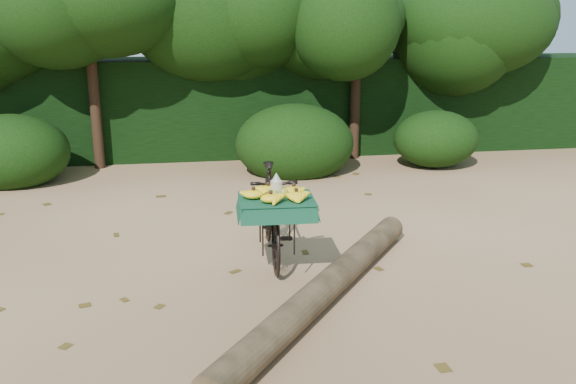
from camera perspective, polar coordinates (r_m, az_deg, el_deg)
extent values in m
plane|color=tan|center=(6.10, -6.21, -8.19)|extent=(80.00, 80.00, 0.00)
imported|color=black|center=(6.47, -1.57, -2.00)|extent=(0.55, 1.68, 0.99)
cube|color=black|center=(5.81, -1.08, -0.78)|extent=(0.38, 0.46, 0.02)
cube|color=#12442E|center=(5.80, -1.08, -0.63)|extent=(0.75, 0.63, 0.01)
ellipsoid|color=olive|center=(5.80, -0.40, -0.12)|extent=(0.10, 0.08, 0.10)
ellipsoid|color=olive|center=(5.84, -1.47, -0.01)|extent=(0.10, 0.08, 0.10)
ellipsoid|color=olive|center=(5.74, -1.38, -0.29)|extent=(0.10, 0.08, 0.10)
cylinder|color=#EAE5C6|center=(5.79, -1.10, 0.33)|extent=(0.12, 0.12, 0.15)
cylinder|color=brown|center=(5.60, 3.60, -8.86)|extent=(2.48, 3.16, 0.27)
cube|color=black|center=(11.99, -8.23, 7.96)|extent=(26.00, 1.80, 1.80)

